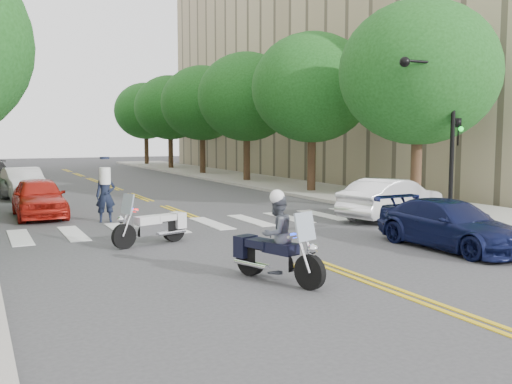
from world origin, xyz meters
TOP-DOWN VIEW (x-y plane):
  - ground at (0.00, 0.00)m, footprint 140.00×140.00m
  - sidewalk_right at (9.50, 22.00)m, footprint 5.00×60.00m
  - building_right at (26.00, 26.00)m, footprint 26.00×44.00m
  - tree_r_0 at (8.80, 6.00)m, footprint 6.40×6.40m
  - tree_r_1 at (8.80, 14.00)m, footprint 6.40×6.40m
  - tree_r_2 at (8.80, 22.00)m, footprint 6.40×6.40m
  - tree_r_3 at (8.80, 30.00)m, footprint 6.40×6.40m
  - tree_r_4 at (8.80, 38.00)m, footprint 6.40×6.40m
  - tree_r_5 at (8.80, 46.00)m, footprint 6.40×6.40m
  - traffic_signal_pole at (7.72, 3.50)m, footprint 2.82×0.42m
  - motorcycle_police at (-1.77, -1.46)m, footprint 1.09×2.33m
  - motorcycle_parked at (-2.82, 3.67)m, footprint 2.27×1.00m
  - officer_standing at (-3.21, 8.50)m, footprint 0.74×0.54m
  - convertible at (6.32, 4.50)m, footprint 4.84×2.77m
  - sedan_blue at (4.17, -0.50)m, footprint 2.02×4.60m
  - parked_car_a at (-5.20, 10.85)m, footprint 1.77×4.40m
  - parked_car_b at (-5.20, 18.00)m, footprint 2.00×4.68m
  - parked_car_c at (-5.20, 19.50)m, footprint 2.53×5.03m

SIDE VIEW (x-z plane):
  - ground at x=0.00m, z-range 0.00..0.00m
  - sidewalk_right at x=9.50m, z-range 0.00..0.15m
  - motorcycle_parked at x=-2.82m, z-range -0.23..1.27m
  - sedan_blue at x=4.17m, z-range 0.00..1.32m
  - parked_car_c at x=-5.20m, z-range 0.00..1.37m
  - parked_car_a at x=-5.20m, z-range 0.00..1.50m
  - parked_car_b at x=-5.20m, z-range 0.00..1.50m
  - convertible at x=6.32m, z-range 0.00..1.51m
  - motorcycle_police at x=-1.77m, z-range -0.11..1.84m
  - officer_standing at x=-3.21m, z-range 0.00..1.87m
  - traffic_signal_pole at x=7.72m, z-range 0.72..6.72m
  - tree_r_0 at x=8.80m, z-range 1.33..9.78m
  - tree_r_1 at x=8.80m, z-range 1.33..9.78m
  - tree_r_2 at x=8.80m, z-range 1.33..9.78m
  - tree_r_3 at x=8.80m, z-range 1.33..9.78m
  - tree_r_4 at x=8.80m, z-range 1.33..9.78m
  - tree_r_5 at x=8.80m, z-range 1.33..9.78m
  - building_right at x=26.00m, z-range 0.00..22.00m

